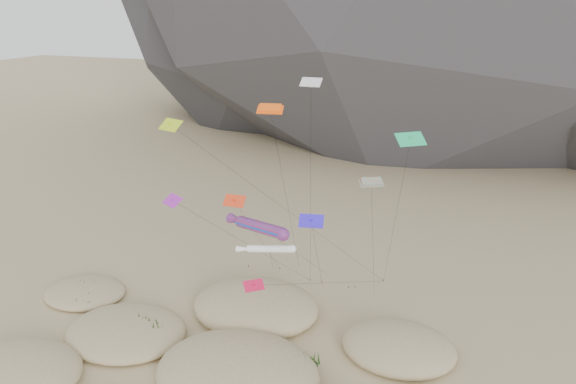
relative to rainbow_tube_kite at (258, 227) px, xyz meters
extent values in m
ellipsoid|color=#CCB789|center=(-18.62, -14.35, -11.84)|extent=(12.46, 10.59, 3.29)
ellipsoid|color=#CCB789|center=(-13.35, -4.86, -12.03)|extent=(13.07, 11.11, 2.46)
ellipsoid|color=#CCB789|center=(0.87, -7.60, -11.63)|extent=(15.62, 13.28, 4.23)
ellipsoid|color=#CCB789|center=(-2.31, 4.11, -11.71)|extent=(14.51, 12.33, 3.85)
ellipsoid|color=#CCB789|center=(14.15, 2.16, -11.91)|extent=(11.50, 9.78, 2.98)
ellipsoid|color=#CCB789|center=(-23.25, 0.79, -12.19)|extent=(9.99, 8.49, 1.74)
ellipsoid|color=black|center=(-18.48, -15.82, -11.68)|extent=(2.66, 2.27, 0.80)
ellipsoid|color=black|center=(-13.92, -13.97, -11.78)|extent=(2.18, 1.87, 0.65)
ellipsoid|color=black|center=(-11.12, -3.69, -11.78)|extent=(2.81, 2.40, 0.84)
ellipsoid|color=black|center=(-10.49, -3.41, -11.88)|extent=(2.14, 1.83, 0.64)
ellipsoid|color=black|center=(1.30, -6.78, -11.48)|extent=(3.68, 3.14, 1.10)
ellipsoid|color=black|center=(6.35, -4.20, -11.58)|extent=(2.53, 2.16, 0.76)
ellipsoid|color=black|center=(1.64, -7.17, -11.68)|extent=(2.64, 2.26, 0.79)
ellipsoid|color=black|center=(-1.85, 6.97, -11.58)|extent=(3.43, 2.94, 1.03)
ellipsoid|color=black|center=(0.68, 4.53, -11.68)|extent=(2.69, 2.30, 0.81)
ellipsoid|color=black|center=(12.61, 2.87, -11.88)|extent=(2.08, 1.78, 0.62)
ellipsoid|color=black|center=(12.91, 2.14, -11.98)|extent=(2.15, 1.84, 0.65)
ellipsoid|color=black|center=(-23.71, 1.83, -12.08)|extent=(2.17, 1.86, 0.65)
ellipsoid|color=black|center=(-21.42, -1.34, -12.18)|extent=(1.98, 1.69, 0.59)
cylinder|color=#3F2D1E|center=(-3.14, 10.13, -12.43)|extent=(0.08, 0.08, 0.30)
cylinder|color=#3F2D1E|center=(2.68, 13.52, -12.43)|extent=(0.08, 0.08, 0.30)
cylinder|color=#3F2D1E|center=(1.11, 13.61, -12.43)|extent=(0.08, 0.08, 0.30)
cylinder|color=#3F2D1E|center=(6.14, 13.45, -12.43)|extent=(0.08, 0.08, 0.30)
cylinder|color=#3F2D1E|center=(6.85, 13.80, -12.43)|extent=(0.08, 0.08, 0.30)
cylinder|color=#3F2D1E|center=(-3.67, 15.34, -12.43)|extent=(0.08, 0.08, 0.30)
cylinder|color=#3F2D1E|center=(9.84, 16.68, -12.43)|extent=(0.08, 0.08, 0.30)
cylinder|color=#3F2D1E|center=(-7.81, 14.47, -12.43)|extent=(0.08, 0.08, 0.30)
cylinder|color=red|center=(0.27, -0.15, 0.04)|extent=(6.48, 4.08, 1.88)
sphere|color=red|center=(3.20, -1.63, 0.30)|extent=(1.26, 1.26, 1.26)
cone|color=red|center=(-2.95, 1.49, -0.29)|extent=(2.92, 2.20, 1.35)
cylinder|color=black|center=(1.56, 7.83, -6.27)|extent=(2.61, 15.98, 12.64)
cylinder|color=white|center=(1.42, -0.62, -1.89)|extent=(4.58, 1.50, 1.03)
sphere|color=white|center=(3.63, -0.22, -1.71)|extent=(0.75, 0.75, 0.75)
cone|color=white|center=(-1.01, -1.05, -2.11)|extent=(1.92, 0.96, 0.77)
cylinder|color=black|center=(-1.62, 7.31, -7.23)|extent=(6.12, 15.88, 10.71)
cube|color=#FF580D|center=(-1.05, 5.98, 10.48)|extent=(2.84, 1.55, 0.79)
cube|color=#FF580D|center=(-1.05, 5.98, 10.69)|extent=(2.40, 1.24, 0.77)
cylinder|color=black|center=(-1.30, 11.46, -1.05)|extent=(0.53, 10.98, 23.07)
cube|color=#FD4C1A|center=(10.06, 4.62, 4.23)|extent=(2.54, 2.00, 0.65)
cube|color=#FD4C1A|center=(10.06, 4.62, 4.44)|extent=(2.13, 1.65, 0.65)
cylinder|color=black|center=(9.75, 8.79, -4.18)|extent=(0.64, 8.37, 16.82)
cube|color=silver|center=(4.28, 2.94, 13.94)|extent=(1.97, 1.04, 0.74)
cube|color=silver|center=(4.28, 2.94, 13.79)|extent=(0.24, 0.22, 0.67)
cylinder|color=black|center=(2.69, 8.27, 0.71)|extent=(3.20, 10.70, 26.48)
cube|color=purple|center=(-9.05, -0.89, 1.91)|extent=(2.61, 2.20, 0.84)
cube|color=purple|center=(-9.05, -0.89, 1.76)|extent=(0.36, 0.34, 0.79)
cylinder|color=black|center=(-3.97, 6.36, -5.31)|extent=(10.18, 14.52, 14.46)
cube|color=red|center=(1.14, -3.99, -4.24)|extent=(2.07, 1.94, 0.75)
cube|color=red|center=(1.14, -3.99, -4.39)|extent=(0.33, 0.33, 0.64)
cylinder|color=black|center=(5.49, 6.35, -8.39)|extent=(8.73, 20.69, 8.31)
cube|color=#331BE6|center=(6.94, -4.70, 3.37)|extent=(2.26, 1.43, 0.88)
cube|color=#331BE6|center=(6.94, -4.70, 3.22)|extent=(0.30, 0.33, 0.71)
cylinder|color=black|center=(4.81, 4.41, -4.58)|extent=(4.29, 18.24, 15.92)
cube|color=red|center=(-2.72, 0.39, 2.24)|extent=(2.20, 1.07, 0.97)
cube|color=red|center=(-2.72, 0.39, 2.09)|extent=(0.27, 0.35, 0.71)
cylinder|color=black|center=(-3.20, 7.86, -5.14)|extent=(0.98, 14.97, 14.79)
cube|color=#B3DB17|center=(-9.69, 0.77, 9.30)|extent=(2.75, 1.95, 0.99)
cube|color=#B3DB17|center=(-9.69, 0.77, 9.15)|extent=(0.38, 0.39, 0.84)
cylinder|color=black|center=(0.07, 8.73, -1.61)|extent=(19.56, 15.94, 21.85)
cube|color=#1CB76E|center=(13.52, 4.64, 8.92)|extent=(3.06, 2.79, 1.02)
cube|color=#1CB76E|center=(13.52, 4.64, 8.77)|extent=(0.44, 0.43, 0.94)
cylinder|color=black|center=(11.68, 10.66, -1.80)|extent=(3.71, 12.07, 21.46)
camera|label=1|loc=(20.35, -46.89, 21.28)|focal=35.00mm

